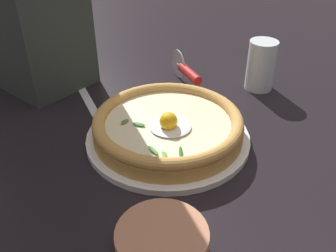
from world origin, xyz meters
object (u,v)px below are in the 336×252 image
Objects in this scene: pizza at (168,125)px; drinking_glass at (260,69)px; table_knife at (80,85)px; pizza_cutter at (186,71)px; side_bowl at (162,243)px.

pizza is 0.31m from drinking_glass.
pizza_cutter is at bearing -153.49° from table_knife.
drinking_glass is (-0.11, -0.29, 0.02)m from pizza.
pizza is 2.42× the size of drinking_glass.
drinking_glass is at bearing -91.56° from side_bowl.
drinking_glass is at bearing -157.24° from table_knife.
table_knife is (0.38, -0.36, -0.02)m from side_bowl.
side_bowl is 0.53m from table_knife.
pizza is 0.31m from table_knife.
pizza_cutter is 0.97× the size of drinking_glass.
side_bowl is at bearing 136.48° from table_knife.
drinking_glass is (-0.40, -0.17, 0.05)m from table_knife.
pizza_cutter reaches higher than table_knife.
side_bowl is at bearing 107.60° from pizza_cutter.
pizza_cutter is at bearing -72.40° from side_bowl.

